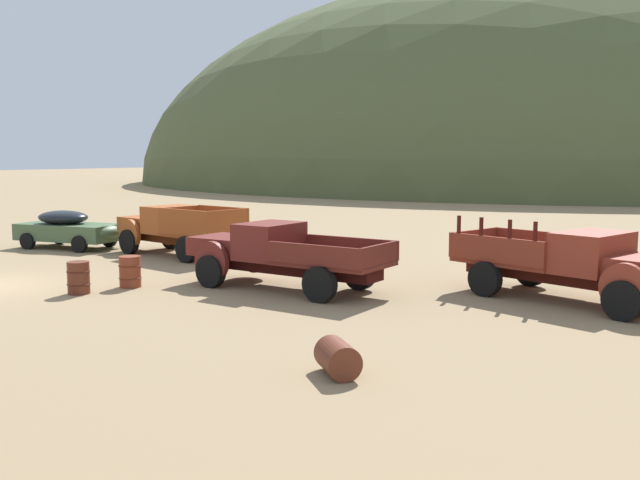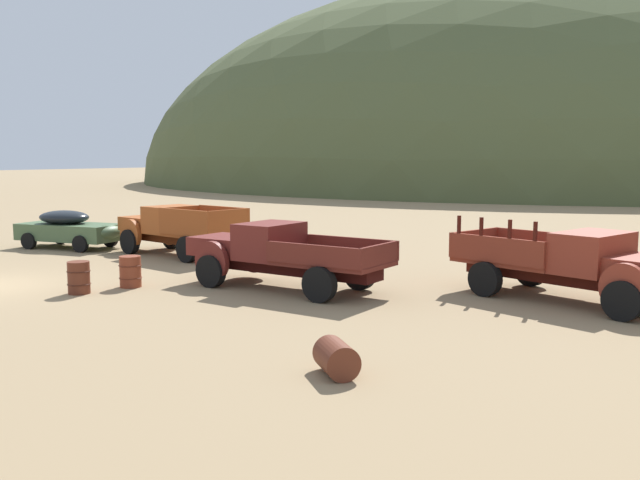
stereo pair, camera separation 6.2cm
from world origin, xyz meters
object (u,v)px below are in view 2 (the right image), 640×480
at_px(truck_oxblood, 272,253).
at_px(oil_drum_foreground, 79,278).
at_px(oil_drum_by_truck, 130,272).
at_px(car_weathered_green, 72,229).
at_px(truck_oxide_orange, 173,229).
at_px(truck_rust_red, 588,266).
at_px(oil_drum_tipped, 336,358).

xyz_separation_m(truck_oxblood, oil_drum_foreground, (-4.02, -3.66, -0.55)).
bearing_deg(oil_drum_foreground, oil_drum_by_truck, 72.56).
distance_m(car_weathered_green, truck_oxide_orange, 4.95).
bearing_deg(oil_drum_by_truck, truck_rust_red, 21.59).
bearing_deg(truck_oxblood, oil_drum_tipped, 135.21).
xyz_separation_m(car_weathered_green, oil_drum_tipped, (18.07, -8.69, -0.51)).
xyz_separation_m(oil_drum_tipped, oil_drum_by_truck, (-9.40, 3.90, 0.15)).
distance_m(truck_rust_red, oil_drum_by_truck, 12.73).
xyz_separation_m(oil_drum_foreground, oil_drum_tipped, (9.86, -2.43, -0.14)).
bearing_deg(oil_drum_foreground, oil_drum_tipped, -13.85).
xyz_separation_m(truck_oxide_orange, oil_drum_tipped, (13.21, -9.60, -0.70)).
bearing_deg(oil_drum_tipped, truck_oxblood, 133.79).
height_order(car_weathered_green, truck_oxide_orange, truck_oxide_orange).
distance_m(truck_oxblood, oil_drum_by_truck, 4.22).
bearing_deg(oil_drum_foreground, truck_rust_red, 26.57).
relative_size(car_weathered_green, truck_oxide_orange, 0.80).
xyz_separation_m(truck_oxblood, truck_rust_red, (8.27, 2.48, -0.00)).
bearing_deg(truck_oxblood, oil_drum_by_truck, 33.10).
distance_m(truck_oxide_orange, oil_drum_foreground, 7.93).
relative_size(car_weathered_green, oil_drum_by_truck, 5.19).
bearing_deg(truck_oxide_orange, oil_drum_tipped, 152.07).
height_order(oil_drum_tipped, oil_drum_by_truck, oil_drum_by_truck).
bearing_deg(truck_rust_red, oil_drum_tipped, -89.50).
relative_size(car_weathered_green, oil_drum_foreground, 5.26).
bearing_deg(truck_oxblood, truck_rust_red, -161.87).
xyz_separation_m(truck_oxide_orange, truck_rust_red, (15.64, -1.02, -0.00)).
xyz_separation_m(truck_oxblood, oil_drum_by_truck, (-3.56, -2.20, -0.55)).
bearing_deg(truck_oxblood, truck_oxide_orange, -24.00).
height_order(car_weathered_green, truck_oxblood, truck_oxblood).
bearing_deg(truck_rust_red, car_weathered_green, -164.01).
xyz_separation_m(oil_drum_foreground, oil_drum_by_truck, (0.46, 1.47, 0.01)).
bearing_deg(oil_drum_tipped, oil_drum_foreground, 166.15).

